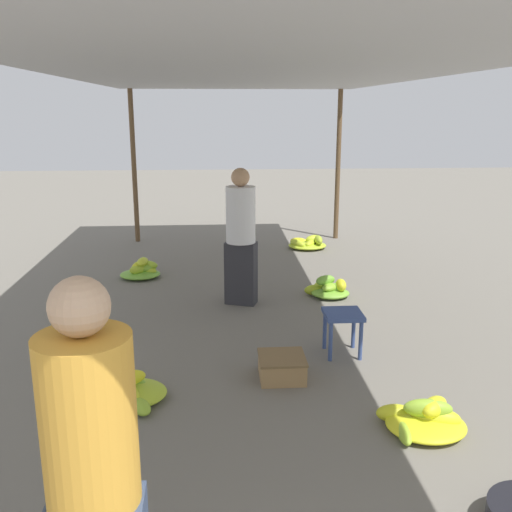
{
  "coord_description": "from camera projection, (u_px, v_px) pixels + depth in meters",
  "views": [
    {
      "loc": [
        -0.35,
        -1.14,
        2.19
      ],
      "look_at": [
        0.0,
        3.91,
        0.87
      ],
      "focal_mm": 40.0,
      "sensor_mm": 36.0,
      "label": 1
    }
  ],
  "objects": [
    {
      "name": "canopy_post_back_left",
      "position": [
        134.0,
        167.0,
        9.37
      ],
      "size": [
        0.08,
        0.08,
        2.49
      ],
      "primitive_type": "cylinder",
      "color": "brown",
      "rests_on": "ground"
    },
    {
      "name": "canopy_post_back_right",
      "position": [
        338.0,
        166.0,
        9.6
      ],
      "size": [
        0.08,
        0.08,
        2.49
      ],
      "primitive_type": "cylinder",
      "color": "brown",
      "rests_on": "ground"
    },
    {
      "name": "canopy_tarp",
      "position": [
        253.0,
        72.0,
        5.25
      ],
      "size": [
        3.8,
        8.51,
        0.04
      ],
      "primitive_type": "cube",
      "color": "#B2B2B7",
      "rests_on": "canopy_post_front_left"
    },
    {
      "name": "vendor_foreground",
      "position": [
        94.0,
        479.0,
        2.12
      ],
      "size": [
        0.37,
        0.36,
        1.64
      ],
      "color": "#384766",
      "rests_on": "ground"
    },
    {
      "name": "stool",
      "position": [
        343.0,
        320.0,
        5.16
      ],
      "size": [
        0.34,
        0.34,
        0.41
      ],
      "color": "#384C84",
      "rests_on": "ground"
    },
    {
      "name": "banana_pile_left_0",
      "position": [
        142.0,
        270.0,
        7.57
      ],
      "size": [
        0.53,
        0.46,
        0.26
      ],
      "color": "#ADC92D",
      "rests_on": "ground"
    },
    {
      "name": "banana_pile_left_1",
      "position": [
        129.0,
        392.0,
        4.4
      ],
      "size": [
        0.59,
        0.6,
        0.24
      ],
      "color": "#C9D528",
      "rests_on": "ground"
    },
    {
      "name": "banana_pile_right_0",
      "position": [
        308.0,
        244.0,
        9.16
      ],
      "size": [
        0.61,
        0.54,
        0.22
      ],
      "color": "#C2D229",
      "rests_on": "ground"
    },
    {
      "name": "banana_pile_right_1",
      "position": [
        424.0,
        420.0,
        3.98
      ],
      "size": [
        0.6,
        0.49,
        0.23
      ],
      "color": "yellow",
      "rests_on": "ground"
    },
    {
      "name": "banana_pile_right_2",
      "position": [
        329.0,
        289.0,
        6.82
      ],
      "size": [
        0.53,
        0.51,
        0.26
      ],
      "color": "#B5CD2C",
      "rests_on": "ground"
    },
    {
      "name": "crate_near",
      "position": [
        282.0,
        367.0,
        4.75
      ],
      "size": [
        0.39,
        0.39,
        0.19
      ],
      "color": "#9E7A4C",
      "rests_on": "ground"
    },
    {
      "name": "shopper_walking_mid",
      "position": [
        241.0,
        235.0,
        6.4
      ],
      "size": [
        0.42,
        0.42,
        1.56
      ],
      "color": "#2D2D33",
      "rests_on": "ground"
    }
  ]
}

